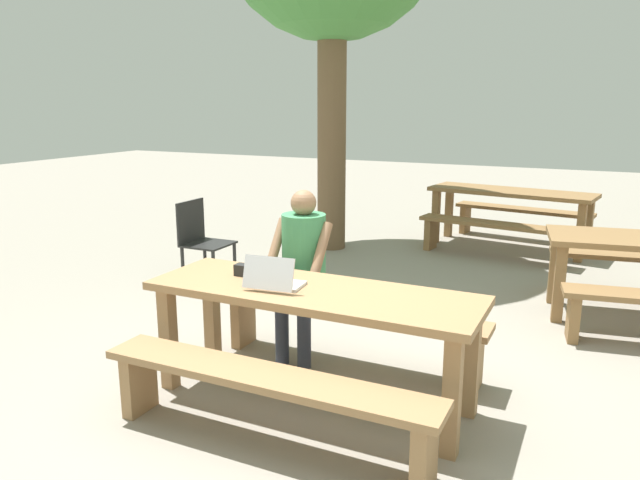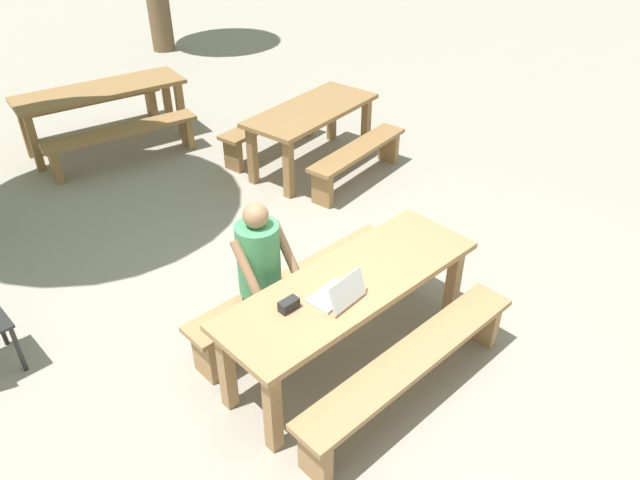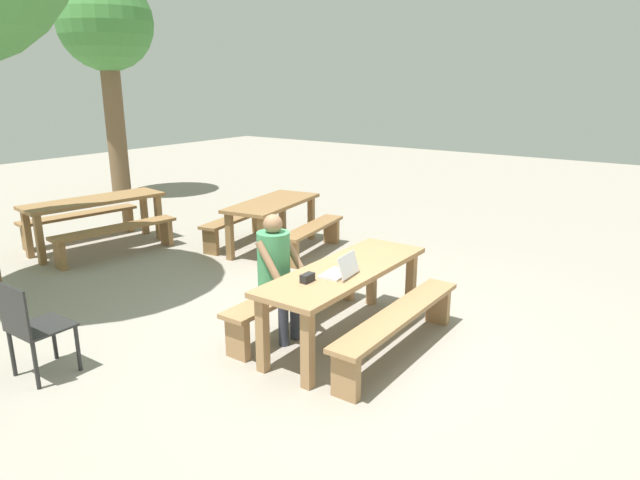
{
  "view_description": "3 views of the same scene",
  "coord_description": "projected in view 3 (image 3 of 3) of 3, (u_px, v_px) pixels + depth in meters",
  "views": [
    {
      "loc": [
        1.58,
        -3.19,
        1.88
      ],
      "look_at": [
        -0.07,
        0.25,
        1.0
      ],
      "focal_mm": 33.95,
      "sensor_mm": 36.0,
      "label": 1
    },
    {
      "loc": [
        -2.47,
        -2.3,
        3.38
      ],
      "look_at": [
        -0.07,
        0.25,
        1.0
      ],
      "focal_mm": 33.9,
      "sensor_mm": 36.0,
      "label": 2
    },
    {
      "loc": [
        -4.3,
        -2.74,
        2.48
      ],
      "look_at": [
        -0.07,
        0.25,
        1.0
      ],
      "focal_mm": 31.48,
      "sensor_mm": 36.0,
      "label": 3
    }
  ],
  "objects": [
    {
      "name": "laptop",
      "position": [
        341.0,
        270.0,
        5.13
      ],
      "size": [
        0.35,
        0.3,
        0.22
      ],
      "rotation": [
        0.0,
        0.0,
        3.24
      ],
      "color": "silver",
      "rests_on": "picnic_table_front"
    },
    {
      "name": "picnic_table_mid",
      "position": [
        273.0,
        209.0,
        8.39
      ],
      "size": [
        1.79,
        0.99,
        0.74
      ],
      "rotation": [
        0.0,
        0.0,
        0.16
      ],
      "color": "olive",
      "rests_on": "ground"
    },
    {
      "name": "bench_rear_north",
      "position": [
        80.0,
        220.0,
        8.91
      ],
      "size": [
        1.86,
        0.57,
        0.44
      ],
      "rotation": [
        0.0,
        0.0,
        -0.15
      ],
      "color": "olive",
      "rests_on": "ground"
    },
    {
      "name": "bench_near",
      "position": [
        399.0,
        322.0,
        5.15
      ],
      "size": [
        2.0,
        0.3,
        0.44
      ],
      "color": "#9E754C",
      "rests_on": "ground"
    },
    {
      "name": "plastic_chair",
      "position": [
        32.0,
        326.0,
        4.74
      ],
      "size": [
        0.44,
        0.44,
        0.88
      ],
      "rotation": [
        0.0,
        0.0,
        1.57
      ],
      "color": "#262626",
      "rests_on": "ground"
    },
    {
      "name": "small_pouch",
      "position": [
        307.0,
        278.0,
        4.98
      ],
      "size": [
        0.14,
        0.07,
        0.08
      ],
      "color": "black",
      "rests_on": "picnic_table_front"
    },
    {
      "name": "ground_plane",
      "position": [
        344.0,
        339.0,
        5.57
      ],
      "size": [
        30.0,
        30.0,
        0.0
      ],
      "primitive_type": "plane",
      "color": "gray"
    },
    {
      "name": "bench_far",
      "position": [
        297.0,
        295.0,
        5.81
      ],
      "size": [
        2.0,
        0.3,
        0.44
      ],
      "color": "#9E754C",
      "rests_on": "ground"
    },
    {
      "name": "tree_right",
      "position": [
        106.0,
        29.0,
        11.49
      ],
      "size": [
        1.93,
        1.93,
        4.57
      ],
      "color": "brown",
      "rests_on": "ground"
    },
    {
      "name": "bench_rear_south",
      "position": [
        116.0,
        234.0,
        8.1
      ],
      "size": [
        1.86,
        0.57,
        0.44
      ],
      "rotation": [
        0.0,
        0.0,
        -0.15
      ],
      "color": "olive",
      "rests_on": "ground"
    },
    {
      "name": "bench_mid_north",
      "position": [
        236.0,
        224.0,
        8.75
      ],
      "size": [
        1.55,
        0.54,
        0.43
      ],
      "rotation": [
        0.0,
        0.0,
        0.16
      ],
      "color": "olive",
      "rests_on": "ground"
    },
    {
      "name": "picnic_table_front",
      "position": [
        345.0,
        279.0,
        5.4
      ],
      "size": [
        2.09,
        0.69,
        0.75
      ],
      "color": "#9E754C",
      "rests_on": "ground"
    },
    {
      "name": "person_seated",
      "position": [
        277.0,
        268.0,
        5.4
      ],
      "size": [
        0.43,
        0.42,
        1.26
      ],
      "color": "#333847",
      "rests_on": "ground"
    },
    {
      "name": "picnic_table_rear",
      "position": [
        95.0,
        207.0,
        8.42
      ],
      "size": [
        2.11,
        0.95,
        0.76
      ],
      "rotation": [
        0.0,
        0.0,
        -0.15
      ],
      "color": "olive",
      "rests_on": "ground"
    },
    {
      "name": "bench_mid_south",
      "position": [
        312.0,
        233.0,
        8.19
      ],
      "size": [
        1.55,
        0.54,
        0.43
      ],
      "rotation": [
        0.0,
        0.0,
        0.16
      ],
      "color": "olive",
      "rests_on": "ground"
    }
  ]
}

